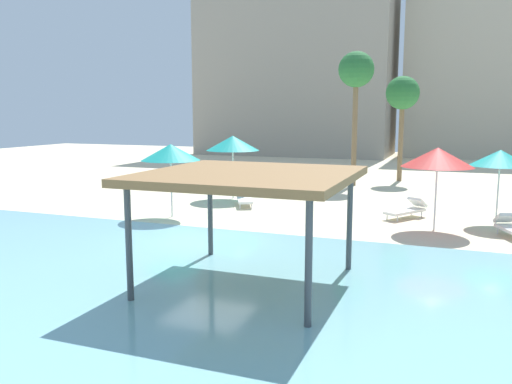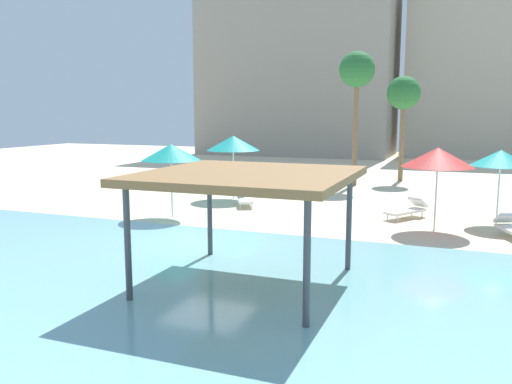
{
  "view_description": "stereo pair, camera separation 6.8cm",
  "coord_description": "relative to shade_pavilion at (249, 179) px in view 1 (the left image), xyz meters",
  "views": [
    {
      "loc": [
        7.12,
        -14.42,
        3.98
      ],
      "look_at": [
        0.83,
        2.0,
        1.3
      ],
      "focal_mm": 36.84,
      "sensor_mm": 36.0,
      "label": 1
    },
    {
      "loc": [
        7.19,
        -14.39,
        3.98
      ],
      "look_at": [
        0.83,
        2.0,
        1.3
      ],
      "focal_mm": 36.84,
      "sensor_mm": 36.0,
      "label": 2
    }
  ],
  "objects": [
    {
      "name": "beach_umbrella_red_4",
      "position": [
        3.76,
        7.66,
        -0.01
      ],
      "size": [
        2.39,
        2.39,
        2.81
      ],
      "color": "silver",
      "rests_on": "ground"
    },
    {
      "name": "beach_umbrella_teal_2",
      "position": [
        -5.75,
        6.4,
        -0.02
      ],
      "size": [
        2.24,
        2.24,
        2.79
      ],
      "color": "silver",
      "rests_on": "ground"
    },
    {
      "name": "lagoon_water",
      "position": [
        -2.77,
        -1.76,
        -2.47
      ],
      "size": [
        44.0,
        13.5,
        0.04
      ],
      "primitive_type": "cube",
      "color": "#7AB7C1",
      "rests_on": "ground"
    },
    {
      "name": "beach_umbrella_teal_1",
      "position": [
        5.8,
        9.41,
        -0.12
      ],
      "size": [
        2.08,
        2.08,
        2.67
      ],
      "color": "silver",
      "rests_on": "ground"
    },
    {
      "name": "palm_tree_1",
      "position": [
        1.28,
        20.49,
        2.44
      ],
      "size": [
        1.9,
        1.9,
        6.02
      ],
      "color": "brown",
      "rests_on": "ground"
    },
    {
      "name": "beach_umbrella_teal_3",
      "position": [
        -5.3,
        11.27,
        0.07
      ],
      "size": [
        2.44,
        2.44,
        2.91
      ],
      "color": "silver",
      "rests_on": "ground"
    },
    {
      "name": "shade_pavilion",
      "position": [
        0.0,
        0.0,
        0.0
      ],
      "size": [
        4.57,
        4.57,
        2.65
      ],
      "color": "#42474C",
      "rests_on": "ground"
    },
    {
      "name": "lounge_chair_0",
      "position": [
        2.73,
        9.43,
        -2.16
      ],
      "size": [
        1.52,
        1.92,
        0.74
      ],
      "rotation": [
        0.0,
        0.0,
        -2.14
      ],
      "color": "white",
      "rests_on": "ground"
    },
    {
      "name": "ground_plane",
      "position": [
        -2.77,
        3.49,
        -2.49
      ],
      "size": [
        80.0,
        80.0,
        0.0
      ],
      "primitive_type": "plane",
      "color": "beige"
    },
    {
      "name": "hotel_block_0",
      "position": [
        -10.2,
        37.72,
        6.22
      ],
      "size": [
        17.79,
        8.3,
        17.43
      ],
      "primitive_type": "cube",
      "color": "#9E9384",
      "rests_on": "ground"
    },
    {
      "name": "palm_tree_0",
      "position": [
        -0.88,
        17.62,
        3.53
      ],
      "size": [
        1.9,
        1.9,
        7.18
      ],
      "color": "brown",
      "rests_on": "ground"
    },
    {
      "name": "lounge_chair_3",
      "position": [
        -4.11,
        9.76,
        -2.16
      ],
      "size": [
        1.36,
        1.97,
        0.74
      ],
      "rotation": [
        0.0,
        0.0,
        -1.12
      ],
      "color": "white",
      "rests_on": "ground"
    }
  ]
}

